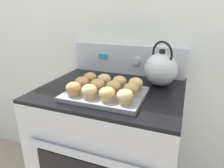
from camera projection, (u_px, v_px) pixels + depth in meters
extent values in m
cube|color=silver|center=(131.00, 34.00, 1.38)|extent=(8.00, 0.05, 2.40)
cube|color=#B7BABF|center=(112.00, 155.00, 1.31)|extent=(0.80, 0.67, 0.91)
cube|color=#B2B2B7|center=(84.00, 157.00, 0.91)|extent=(0.64, 0.02, 0.02)
cube|color=black|center=(112.00, 89.00, 1.15)|extent=(0.80, 0.67, 0.02)
cube|color=#B7BABF|center=(128.00, 59.00, 1.39)|extent=(0.78, 0.05, 0.20)
cube|color=teal|center=(103.00, 56.00, 1.41)|extent=(0.07, 0.01, 0.03)
cylinder|color=#B7BABF|center=(136.00, 61.00, 1.33)|extent=(0.05, 0.02, 0.05)
cylinder|color=#B7BABF|center=(152.00, 63.00, 1.30)|extent=(0.05, 0.02, 0.05)
cylinder|color=#B7BABF|center=(168.00, 64.00, 1.26)|extent=(0.05, 0.02, 0.05)
cube|color=slate|center=(105.00, 94.00, 1.03)|extent=(0.40, 0.31, 0.02)
cylinder|color=tan|center=(74.00, 92.00, 0.99)|extent=(0.06, 0.06, 0.03)
ellipsoid|color=#B2844C|center=(73.00, 88.00, 0.99)|extent=(0.08, 0.08, 0.06)
cylinder|color=tan|center=(89.00, 95.00, 0.96)|extent=(0.06, 0.06, 0.03)
ellipsoid|color=tan|center=(89.00, 90.00, 0.95)|extent=(0.08, 0.08, 0.06)
cylinder|color=tan|center=(107.00, 98.00, 0.93)|extent=(0.06, 0.06, 0.03)
ellipsoid|color=tan|center=(107.00, 93.00, 0.92)|extent=(0.08, 0.08, 0.06)
cylinder|color=tan|center=(125.00, 100.00, 0.90)|extent=(0.06, 0.06, 0.03)
ellipsoid|color=tan|center=(125.00, 95.00, 0.89)|extent=(0.08, 0.08, 0.06)
cylinder|color=olive|center=(82.00, 86.00, 1.07)|extent=(0.06, 0.06, 0.03)
ellipsoid|color=tan|center=(82.00, 82.00, 1.07)|extent=(0.08, 0.08, 0.06)
cylinder|color=#A37A4C|center=(97.00, 89.00, 1.04)|extent=(0.06, 0.06, 0.03)
ellipsoid|color=tan|center=(97.00, 84.00, 1.03)|extent=(0.08, 0.08, 0.06)
cylinder|color=olive|center=(114.00, 90.00, 1.01)|extent=(0.06, 0.06, 0.03)
ellipsoid|color=tan|center=(114.00, 86.00, 1.01)|extent=(0.08, 0.08, 0.06)
cylinder|color=tan|center=(131.00, 93.00, 0.98)|extent=(0.06, 0.06, 0.03)
ellipsoid|color=tan|center=(131.00, 88.00, 0.97)|extent=(0.08, 0.08, 0.06)
cylinder|color=tan|center=(90.00, 81.00, 1.15)|extent=(0.06, 0.06, 0.03)
ellipsoid|color=#B2844C|center=(90.00, 77.00, 1.14)|extent=(0.08, 0.08, 0.06)
cylinder|color=olive|center=(104.00, 83.00, 1.12)|extent=(0.06, 0.06, 0.03)
ellipsoid|color=tan|center=(104.00, 79.00, 1.11)|extent=(0.08, 0.08, 0.06)
cylinder|color=olive|center=(119.00, 85.00, 1.09)|extent=(0.06, 0.06, 0.03)
ellipsoid|color=tan|center=(120.00, 81.00, 1.08)|extent=(0.08, 0.08, 0.06)
cylinder|color=olive|center=(135.00, 87.00, 1.06)|extent=(0.06, 0.06, 0.03)
ellipsoid|color=tan|center=(136.00, 83.00, 1.05)|extent=(0.08, 0.08, 0.06)
sphere|color=silver|center=(161.00, 69.00, 1.16)|extent=(0.19, 0.19, 0.19)
cylinder|color=black|center=(162.00, 51.00, 1.12)|extent=(0.03, 0.03, 0.02)
cone|color=silver|center=(150.00, 62.00, 1.22)|extent=(0.08, 0.08, 0.07)
torus|color=black|center=(162.00, 54.00, 1.13)|extent=(0.13, 0.09, 0.15)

